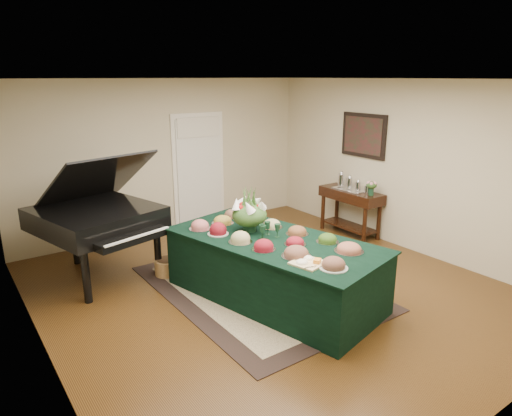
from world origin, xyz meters
TOP-DOWN VIEW (x-y plane):
  - ground at (0.00, 0.00)m, footprint 6.00×6.00m
  - area_rug at (-0.12, 0.11)m, footprint 2.27×3.18m
  - kitchen_doorway at (0.60, 2.97)m, footprint 1.05×0.07m
  - buffet_table at (-0.12, -0.25)m, footprint 1.88×2.96m
  - food_platters at (-0.17, -0.26)m, footprint 1.32×2.40m
  - cutting_board at (-0.29, -1.05)m, footprint 0.39×0.39m
  - green_goblets at (-0.14, -0.15)m, footprint 0.26×0.22m
  - floral_centerpiece at (-0.19, 0.18)m, footprint 0.47×0.47m
  - grand_piano at (-1.68, 1.71)m, footprint 1.77×1.97m
  - wicker_basket at (-0.91, 1.19)m, footprint 0.37×0.37m
  - mahogany_sideboard at (2.50, 0.91)m, footprint 0.45×1.18m
  - tea_service at (2.50, 0.92)m, footprint 0.34×0.74m
  - pink_bouquet at (2.49, 0.48)m, footprint 0.20×0.20m
  - wall_painting at (2.72, 0.91)m, footprint 0.05×0.95m

SIDE VIEW (x-z plane):
  - ground at x=0.00m, z-range 0.00..0.00m
  - area_rug at x=-0.12m, z-range 0.00..0.01m
  - wicker_basket at x=-0.91m, z-range 0.00..0.23m
  - buffet_table at x=-0.12m, z-range 0.00..0.80m
  - mahogany_sideboard at x=2.50m, z-range 0.22..1.03m
  - cutting_board at x=-0.29m, z-range 0.79..0.88m
  - food_platters at x=-0.17m, z-range 0.78..0.91m
  - grand_piano at x=-1.68m, z-range 0.00..1.75m
  - green_goblets at x=-0.14m, z-range 0.80..0.98m
  - tea_service at x=2.50m, z-range 0.78..1.07m
  - pink_bouquet at x=2.49m, z-range 0.85..1.10m
  - kitchen_doorway at x=0.60m, z-range -0.03..2.07m
  - floral_centerpiece at x=-0.19m, z-range 0.84..1.31m
  - wall_painting at x=2.72m, z-range 1.38..2.12m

